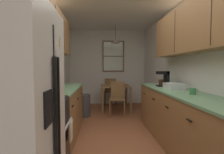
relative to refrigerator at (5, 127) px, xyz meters
name	(u,v)px	position (x,y,z in m)	size (l,w,h in m)	color
ground_plane	(114,130)	(0.96, 2.21, -0.86)	(12.00, 12.00, 0.00)	brown
wall_left	(45,67)	(-0.39, 2.21, 0.42)	(0.10, 9.00, 2.55)	silver
wall_right	(179,67)	(2.31, 2.21, 0.42)	(0.10, 9.00, 2.55)	silver
wall_back	(108,67)	(0.96, 4.86, 0.42)	(4.40, 0.10, 2.55)	silver
ceiling_slab	(114,0)	(0.96, 2.21, 1.73)	(4.40, 9.00, 0.08)	white
refrigerator	(5,127)	(0.00, 0.00, 0.00)	(0.72, 0.74, 1.71)	white
stove_range	(37,139)	(-0.04, 0.71, -0.39)	(0.66, 0.63, 1.10)	black
microwave_over_range	(23,28)	(-0.15, 0.71, 0.85)	(0.39, 0.57, 0.32)	black
counter_left	(61,112)	(-0.04, 1.98, -0.41)	(0.64, 1.91, 0.90)	olive
upper_cabinets_left	(51,30)	(-0.18, 1.93, 1.07)	(0.33, 1.99, 0.73)	olive
counter_right	(187,123)	(1.96, 1.19, -0.41)	(0.64, 3.22, 0.90)	olive
upper_cabinets_right	(201,25)	(2.10, 1.14, 1.02)	(0.33, 2.90, 0.76)	olive
dining_table	(115,89)	(1.15, 3.96, -0.24)	(0.85, 0.88, 0.73)	brown
dining_chair_near	(117,96)	(1.14, 3.31, -0.36)	(0.45, 0.45, 0.90)	brown
dining_chair_far	(111,90)	(1.04, 4.61, -0.36)	(0.44, 0.44, 0.90)	brown
pendant_light	(115,41)	(1.15, 3.96, 1.19)	(0.28, 0.28, 0.55)	black
back_window	(113,56)	(1.15, 4.79, 0.80)	(0.75, 0.05, 1.07)	brown
trash_bin	(84,105)	(0.26, 3.27, -0.57)	(0.35, 0.35, 0.56)	#3F3F42
storage_canister	(49,88)	(-0.04, 1.23, 0.13)	(0.10, 0.10, 0.18)	red
dish_towel	(71,131)	(0.32, 0.87, -0.36)	(0.02, 0.16, 0.24)	beige
coffee_maker	(164,78)	(1.95, 2.11, 0.20)	(0.22, 0.18, 0.30)	black
mug_by_coffeemaker	(193,91)	(1.96, 1.06, 0.09)	(0.12, 0.08, 0.09)	#3F7F4C
dish_rack	(174,86)	(1.97, 1.69, 0.09)	(0.28, 0.34, 0.10)	silver
table_serving_bowl	(116,84)	(1.17, 3.91, -0.10)	(0.16, 0.16, 0.06)	silver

